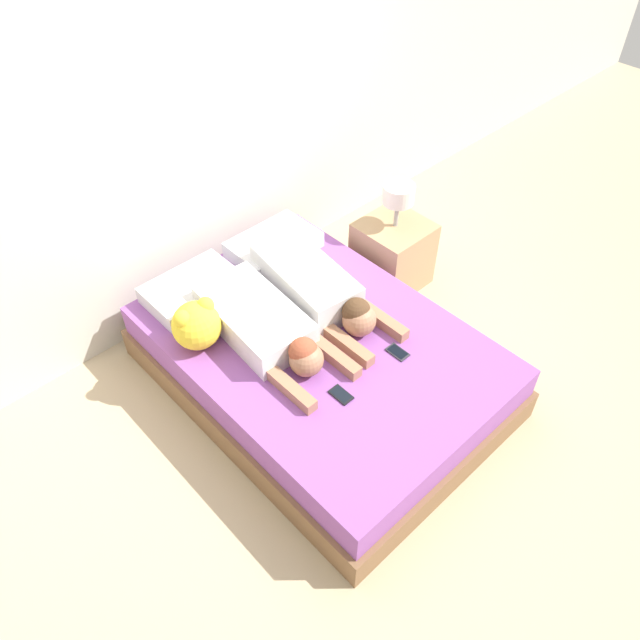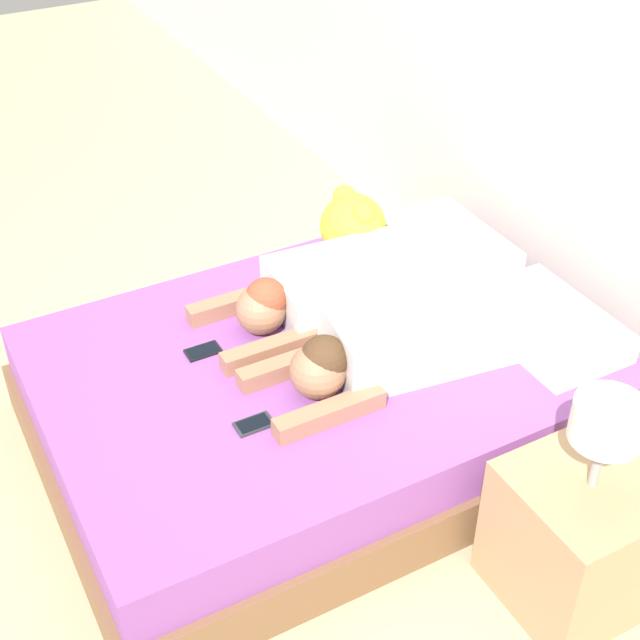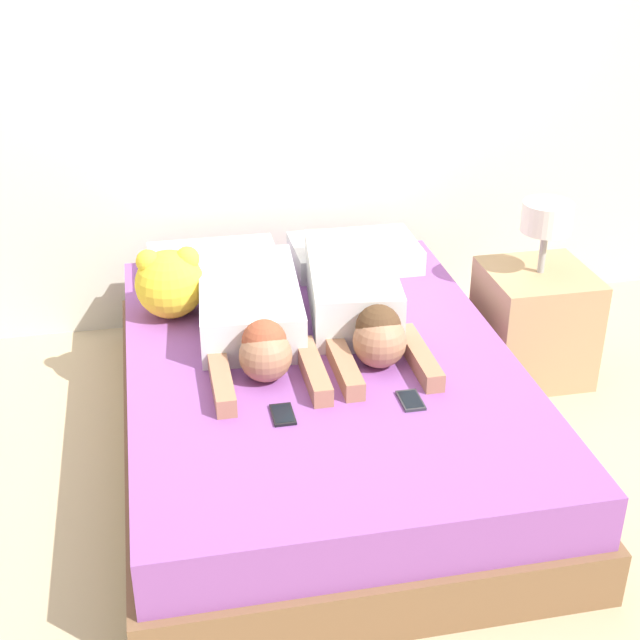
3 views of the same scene
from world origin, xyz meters
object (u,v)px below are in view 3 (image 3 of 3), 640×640
person_left (253,314)px  cell_phone_left (283,414)px  bed (320,401)px  plush_toy (170,282)px  cell_phone_right (411,400)px  nightstand (534,318)px  person_right (357,298)px  pillow_head_right (354,253)px  pillow_head_left (214,265)px

person_left → cell_phone_left: person_left is taller
bed → plush_toy: 0.79m
cell_phone_right → nightstand: 1.12m
person_left → person_right: size_ratio=0.98×
pillow_head_right → cell_phone_left: 1.31m
pillow_head_left → pillow_head_right: bearing=0.0°
bed → nightstand: 1.12m
pillow_head_right → person_left: size_ratio=0.54×
plush_toy → pillow_head_left: bearing=59.7°
bed → pillow_head_left: size_ratio=3.67×
cell_phone_left → nightstand: (1.26, 0.75, -0.14)m
cell_phone_right → plush_toy: bearing=132.9°
person_right → cell_phone_right: person_right is taller
nightstand → person_right: bearing=-171.4°
cell_phone_right → plush_toy: (-0.78, 0.84, 0.15)m
bed → pillow_head_right: 0.91m
person_right → nightstand: (0.85, 0.13, -0.24)m
pillow_head_right → cell_phone_right: pillow_head_right is taller
plush_toy → bed: bearing=-40.1°
pillow_head_left → plush_toy: plush_toy is taller
bed → person_left: 0.44m
person_left → cell_phone_left: size_ratio=8.21×
person_left → person_right: bearing=3.1°
nightstand → pillow_head_left: bearing=162.3°
person_left → cell_phone_right: 0.77m
bed → person_left: person_left is taller
person_right → cell_phone_left: person_right is taller
pillow_head_right → bed: bearing=-112.1°
bed → pillow_head_left: pillow_head_left is taller
cell_phone_left → nightstand: size_ratio=0.16×
person_right → cell_phone_left: 0.76m
pillow_head_right → person_right: 0.59m
cell_phone_left → plush_toy: (-0.33, 0.84, 0.15)m
pillow_head_left → plush_toy: (-0.21, -0.36, 0.10)m
pillow_head_right → cell_phone_left: bearing=-114.2°
person_left → nightstand: 1.31m
pillow_head_right → plush_toy: plush_toy is taller
bed → cell_phone_left: 0.49m
bed → nightstand: (1.05, 0.37, 0.08)m
bed → pillow_head_right: size_ratio=3.67×
bed → cell_phone_right: cell_phone_right is taller
pillow_head_left → person_right: 0.78m
pillow_head_left → pillow_head_right: (0.66, 0.00, 0.00)m
cell_phone_left → person_right: bearing=56.7°
cell_phone_right → nightstand: nightstand is taller
pillow_head_left → cell_phone_left: pillow_head_left is taller
bed → pillow_head_right: (0.33, 0.81, 0.27)m
pillow_head_left → cell_phone_left: bearing=-84.3°
cell_phone_left → nightstand: bearing=30.9°
person_left → plush_toy: (-0.31, 0.24, 0.06)m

